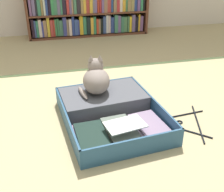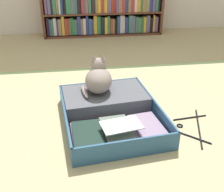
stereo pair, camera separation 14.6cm
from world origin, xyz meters
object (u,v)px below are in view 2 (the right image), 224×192
(open_suitcase, at_px, (109,110))
(clothes_hanger, at_px, (192,127))
(bookshelf, at_px, (102,2))
(black_cat, at_px, (98,78))

(open_suitcase, relative_size, clothes_hanger, 1.95)
(bookshelf, height_order, clothes_hanger, bookshelf)
(clothes_hanger, bearing_deg, black_cat, 146.92)
(open_suitcase, height_order, clothes_hanger, open_suitcase)
(open_suitcase, distance_m, black_cat, 0.24)
(black_cat, relative_size, clothes_hanger, 0.66)
(bookshelf, relative_size, open_suitcase, 1.85)
(bookshelf, distance_m, black_cat, 1.88)
(bookshelf, relative_size, clothes_hanger, 3.62)
(bookshelf, bearing_deg, clothes_hanger, -81.28)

